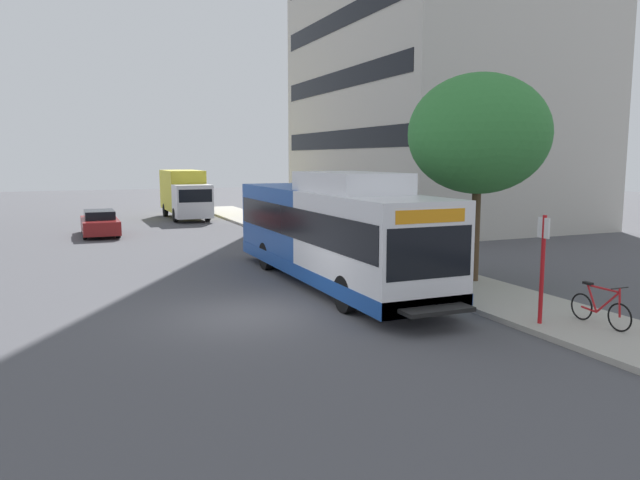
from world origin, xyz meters
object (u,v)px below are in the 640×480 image
bus_stop_sign_pole (543,261)px  transit_bus (331,232)px  parked_car_far_lane (100,223)px  street_tree_near_stop (479,134)px  box_truck_background (185,193)px  bicycle_parked (600,308)px

bus_stop_sign_pole → transit_bus: bearing=110.2°
transit_bus → parked_car_far_lane: bearing=111.0°
bus_stop_sign_pole → parked_car_far_lane: size_ratio=0.58×
street_tree_near_stop → box_truck_background: bearing=100.2°
transit_bus → bus_stop_sign_pole: bearing=-69.8°
transit_bus → box_truck_background: transit_bus is taller
bus_stop_sign_pole → street_tree_near_stop: size_ratio=0.40×
bus_stop_sign_pole → bicycle_parked: 1.74m
transit_bus → box_truck_background: (-0.36, 23.51, 0.04)m
box_truck_background → street_tree_near_stop: bearing=-79.8°
bicycle_parked → box_truck_background: size_ratio=0.25×
street_tree_near_stop → parked_car_far_lane: bearing=119.9°
street_tree_near_stop → transit_bus: bearing=155.5°
bicycle_parked → street_tree_near_stop: 6.99m
transit_bus → street_tree_near_stop: bearing=-24.5°
bicycle_parked → parked_car_far_lane: 25.57m
bus_stop_sign_pole → box_truck_background: size_ratio=0.37×
transit_bus → parked_car_far_lane: transit_bus is taller
street_tree_near_stop → box_truck_background: size_ratio=0.94×
bus_stop_sign_pole → bicycle_parked: (1.16, -0.71, -1.09)m
parked_car_far_lane → box_truck_background: (5.85, 7.35, 1.08)m
parked_car_far_lane → transit_bus: bearing=-69.0°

